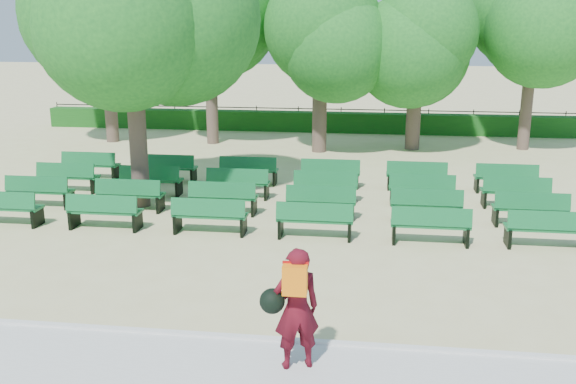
{
  "coord_description": "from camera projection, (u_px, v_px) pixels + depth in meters",
  "views": [
    {
      "loc": [
        2.49,
        -15.43,
        5.01
      ],
      "look_at": [
        0.56,
        -1.0,
        1.1
      ],
      "focal_mm": 40.0,
      "sensor_mm": 36.0,
      "label": 1
    }
  ],
  "objects": [
    {
      "name": "ground",
      "position": [
        271.0,
        223.0,
        16.38
      ],
      "size": [
        120.0,
        120.0,
        0.0
      ],
      "primitive_type": "plane",
      "color": "#C6BD83"
    },
    {
      "name": "fence",
      "position": [
        319.0,
        130.0,
        30.17
      ],
      "size": [
        26.0,
        0.1,
        1.02
      ],
      "primitive_type": null,
      "color": "black",
      "rests_on": "ground"
    },
    {
      "name": "tree_line",
      "position": [
        310.0,
        148.0,
        25.96
      ],
      "size": [
        21.8,
        6.8,
        7.04
      ],
      "primitive_type": null,
      "color": "#1F7222",
      "rests_on": "ground"
    },
    {
      "name": "tree_among",
      "position": [
        131.0,
        24.0,
        16.61
      ],
      "size": [
        5.27,
        5.27,
        7.3
      ],
      "color": "brown",
      "rests_on": "ground"
    },
    {
      "name": "bench_array",
      "position": [
        278.0,
        204.0,
        17.75
      ],
      "size": [
        1.84,
        0.68,
        1.14
      ],
      "rotation": [
        0.0,
        0.0,
        0.07
      ],
      "color": "#11622E",
      "rests_on": "ground"
    },
    {
      "name": "paving",
      "position": [
        191.0,
        375.0,
        9.29
      ],
      "size": [
        30.0,
        2.2,
        0.06
      ],
      "primitive_type": "cube",
      "color": "silver",
      "rests_on": "ground"
    },
    {
      "name": "curb",
      "position": [
        211.0,
        336.0,
        10.39
      ],
      "size": [
        30.0,
        0.12,
        0.1
      ],
      "primitive_type": "cube",
      "color": "silver",
      "rests_on": "ground"
    },
    {
      "name": "person",
      "position": [
        294.0,
        307.0,
        9.23
      ],
      "size": [
        0.92,
        0.65,
        1.85
      ],
      "rotation": [
        0.0,
        0.0,
        3.5
      ],
      "color": "#4E0B16",
      "rests_on": "ground"
    },
    {
      "name": "hedge",
      "position": [
        319.0,
        122.0,
        29.67
      ],
      "size": [
        26.0,
        0.7,
        0.9
      ],
      "primitive_type": "cube",
      "color": "#165317",
      "rests_on": "ground"
    }
  ]
}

